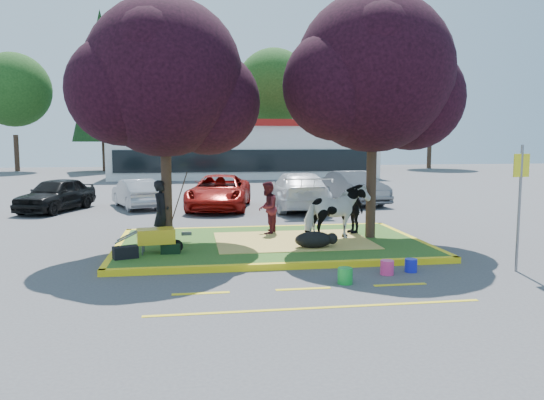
{
  "coord_description": "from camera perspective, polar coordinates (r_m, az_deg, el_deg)",
  "views": [
    {
      "loc": [
        -2.16,
        -14.14,
        2.93
      ],
      "look_at": [
        0.1,
        0.5,
        1.23
      ],
      "focal_mm": 35.0,
      "sensor_mm": 36.0,
      "label": 1
    }
  ],
  "objects": [
    {
      "name": "bucket_pink",
      "position": [
        11.88,
        12.28,
        -7.1
      ],
      "size": [
        0.3,
        0.3,
        0.31
      ],
      "primitive_type": "cylinder",
      "rotation": [
        0.0,
        0.0,
        -0.01
      ],
      "color": "#F93780",
      "rests_on": "ground"
    },
    {
      "name": "gear_bag_dark",
      "position": [
        12.95,
        -15.5,
        -5.45
      ],
      "size": [
        0.63,
        0.47,
        0.28
      ],
      "primitive_type": "cube",
      "rotation": [
        0.0,
        0.0,
        0.34
      ],
      "color": "black",
      "rests_on": "median_island"
    },
    {
      "name": "calf",
      "position": [
        13.7,
        4.5,
        -4.28
      ],
      "size": [
        1.1,
        0.82,
        0.43
      ],
      "primitive_type": "ellipsoid",
      "rotation": [
        0.0,
        0.0,
        0.29
      ],
      "color": "black",
      "rests_on": "median_island"
    },
    {
      "name": "car_silver",
      "position": [
        23.49,
        -14.44,
        0.69
      ],
      "size": [
        2.49,
        3.99,
        1.24
      ],
      "primitive_type": "imported",
      "rotation": [
        0.0,
        0.0,
        3.48
      ],
      "color": "#A1A2A8",
      "rests_on": "ground"
    },
    {
      "name": "ground",
      "position": [
        14.6,
        -0.1,
        -5.04
      ],
      "size": [
        90.0,
        90.0,
        0.0
      ],
      "primitive_type": "plane",
      "color": "#424244",
      "rests_on": "ground"
    },
    {
      "name": "car_red",
      "position": [
        22.48,
        -5.69,
        0.86
      ],
      "size": [
        3.24,
        5.51,
        1.44
      ],
      "primitive_type": "imported",
      "rotation": [
        0.0,
        0.0,
        -0.17
      ],
      "color": "maroon",
      "rests_on": "ground"
    },
    {
      "name": "sign_post",
      "position": [
        12.85,
        25.12,
        0.71
      ],
      "size": [
        0.39,
        0.07,
        2.81
      ],
      "rotation": [
        0.0,
        0.0,
        0.11
      ],
      "color": "slate",
      "rests_on": "ground"
    },
    {
      "name": "curb_near",
      "position": [
        12.1,
        1.76,
        -7.11
      ],
      "size": [
        8.3,
        0.16,
        0.15
      ],
      "primitive_type": "cube",
      "color": "yellow",
      "rests_on": "ground"
    },
    {
      "name": "straw_bedding",
      "position": [
        14.67,
        2.22,
        -4.37
      ],
      "size": [
        4.2,
        3.0,
        0.01
      ],
      "primitive_type": "cube",
      "color": "#E5D15E",
      "rests_on": "median_island"
    },
    {
      "name": "curb_far",
      "position": [
        17.09,
        -1.41,
        -3.08
      ],
      "size": [
        8.3,
        0.16,
        0.15
      ],
      "primitive_type": "cube",
      "color": "yellow",
      "rests_on": "ground"
    },
    {
      "name": "tree_purple_left",
      "position": [
        14.6,
        -11.43,
        12.03
      ],
      "size": [
        5.06,
        4.2,
        6.51
      ],
      "color": "black",
      "rests_on": "median_island"
    },
    {
      "name": "retail_building",
      "position": [
        42.33,
        -3.17,
        5.6
      ],
      "size": [
        20.4,
        8.4,
        4.4
      ],
      "color": "silver",
      "rests_on": "ground"
    },
    {
      "name": "bucket_green",
      "position": [
        11.0,
        7.87,
        -8.08
      ],
      "size": [
        0.4,
        0.4,
        0.33
      ],
      "primitive_type": "cylinder",
      "rotation": [
        0.0,
        0.0,
        0.4
      ],
      "color": "green",
      "rests_on": "ground"
    },
    {
      "name": "treeline",
      "position": [
        52.08,
        -5.13,
        11.79
      ],
      "size": [
        46.58,
        7.8,
        14.63
      ],
      "color": "black",
      "rests_on": "ground"
    },
    {
      "name": "gear_bag_green",
      "position": [
        13.27,
        -10.83,
        -5.13
      ],
      "size": [
        0.48,
        0.32,
        0.25
      ],
      "primitive_type": "cube",
      "rotation": [
        0.0,
        0.0,
        -0.08
      ],
      "color": "black",
      "rests_on": "median_island"
    },
    {
      "name": "fire_lane_stripe_c",
      "position": [
        11.16,
        13.6,
        -8.84
      ],
      "size": [
        1.1,
        0.12,
        0.01
      ],
      "primitive_type": "cube",
      "color": "yellow",
      "rests_on": "ground"
    },
    {
      "name": "curb_left",
      "position": [
        14.55,
        -16.26,
        -5.04
      ],
      "size": [
        0.16,
        5.3,
        0.15
      ],
      "primitive_type": "cube",
      "color": "yellow",
      "rests_on": "ground"
    },
    {
      "name": "median_island",
      "position": [
        14.58,
        -0.1,
        -4.75
      ],
      "size": [
        8.0,
        5.0,
        0.15
      ],
      "primitive_type": "cube",
      "color": "#27531A",
      "rests_on": "ground"
    },
    {
      "name": "car_white",
      "position": [
        22.34,
        2.8,
        1.0
      ],
      "size": [
        2.42,
        5.45,
        1.55
      ],
      "primitive_type": "imported",
      "rotation": [
        0.0,
        0.0,
        3.09
      ],
      "color": "white",
      "rests_on": "ground"
    },
    {
      "name": "car_grey",
      "position": [
        24.63,
        8.86,
        1.35
      ],
      "size": [
        2.19,
        4.65,
        1.47
      ],
      "primitive_type": "imported",
      "rotation": [
        0.0,
        0.0,
        0.14
      ],
      "color": "#525559",
      "rests_on": "ground"
    },
    {
      "name": "handler",
      "position": [
        14.6,
        -11.78,
        -1.22
      ],
      "size": [
        0.64,
        0.73,
        1.69
      ],
      "primitive_type": "imported",
      "rotation": [
        0.0,
        0.0,
        1.1
      ],
      "color": "black",
      "rests_on": "median_island"
    },
    {
      "name": "visitor_a",
      "position": [
        15.63,
        -0.5,
        -0.84
      ],
      "size": [
        0.83,
        0.92,
        1.55
      ],
      "primitive_type": "imported",
      "rotation": [
        0.0,
        0.0,
        -1.96
      ],
      "color": "#4C1520",
      "rests_on": "median_island"
    },
    {
      "name": "fire_lane_stripe_b",
      "position": [
        10.58,
        3.39,
        -9.52
      ],
      "size": [
        1.1,
        0.12,
        0.01
      ],
      "primitive_type": "cube",
      "color": "yellow",
      "rests_on": "ground"
    },
    {
      "name": "tree_purple_right",
      "position": [
        15.28,
        10.95,
        12.55
      ],
      "size": [
        5.3,
        4.4,
        6.82
      ],
      "color": "black",
      "rests_on": "median_island"
    },
    {
      "name": "bucket_blue",
      "position": [
        12.24,
        14.72,
        -6.82
      ],
      "size": [
        0.32,
        0.32,
        0.29
      ],
      "primitive_type": "cylinder",
      "rotation": [
        0.0,
        0.0,
        0.19
      ],
      "color": "#1921C8",
      "rests_on": "ground"
    },
    {
      "name": "fire_lane_long",
      "position": [
        9.46,
        4.95,
        -11.49
      ],
      "size": [
        6.0,
        0.1,
        0.01
      ],
      "primitive_type": "cube",
      "color": "yellow",
      "rests_on": "ground"
    },
    {
      "name": "curb_right",
      "position": [
        15.71,
        14.81,
        -4.15
      ],
      "size": [
        0.16,
        5.3,
        0.15
      ],
      "primitive_type": "cube",
      "color": "yellow",
      "rests_on": "ground"
    },
    {
      "name": "visitor_b",
      "position": [
        15.91,
        8.79,
        -1.1
      ],
      "size": [
        0.57,
        0.87,
        1.37
      ],
      "primitive_type": "imported",
      "rotation": [
        0.0,
        0.0,
        -1.26
      ],
      "color": "black",
      "rests_on": "median_island"
    },
    {
      "name": "car_black",
      "position": [
        23.41,
        -22.22,
        0.55
      ],
      "size": [
        2.92,
        4.35,
        1.38
      ],
      "primitive_type": "imported",
      "rotation": [
        0.0,
        0.0,
        -0.35
      ],
      "color": "black",
      "rests_on": "ground"
    },
    {
      "name": "wheelbarrow",
      "position": [
        13.3,
        -12.34,
        -3.84
      ],
      "size": [
        1.61,
        0.65,
        0.61
      ],
      "rotation": [
        0.0,
        0.0,
        0.14
      ],
      "color": "black",
      "rests_on": "median_island"
    },
    {
      "name": "fire_lane_stripe_a",
      "position": [
        10.36,
        -7.66,
        -9.93
      ],
      "size": [
        1.1,
        0.12,
        0.01
      ],
      "primitive_type": "cube",
      "color": "yellow",
      "rests_on": "ground"
    },
    {
      "name": "cow",
      "position": [
        14.71,
        6.89,
        -1.32
      ],
      "size": [
        2.03,
        1.51,
        1.56
      ],
      "primitive_type": "imported",
      "rotation": [
        0.0,
        0.0,
        1.98
      ],
      "color": "white",
      "rests_on": "median_island"
    }
  ]
}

